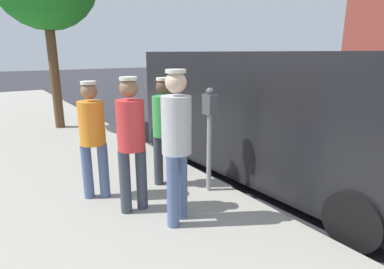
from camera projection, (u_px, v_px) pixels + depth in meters
The scene contains 8 objects.
ground_plane at pixel (294, 189), 5.04m from camera, with size 80.00×80.00×0.00m, color #2D2D33.
sidewalk_slab at pixel (67, 266), 3.11m from camera, with size 5.00×32.00×0.15m, color #9E998E.
parking_meter_near at pixel (210, 122), 4.40m from camera, with size 0.14×0.18×1.52m.
pedestrian_in_red at pixel (131, 137), 3.83m from camera, with size 0.36×0.34×1.71m.
pedestrian_in_green at pixel (164, 126), 4.61m from camera, with size 0.34×0.34×1.64m.
pedestrian_in_gray at pixel (177, 138), 3.53m from camera, with size 0.34×0.34×1.81m.
pedestrian_in_orange at pixel (92, 134), 4.21m from camera, with size 0.34×0.34×1.63m.
parked_van at pixel (272, 111), 5.38m from camera, with size 2.25×5.25×2.15m.
Camera 1 is at (3.99, 2.91, 2.13)m, focal length 29.25 mm.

